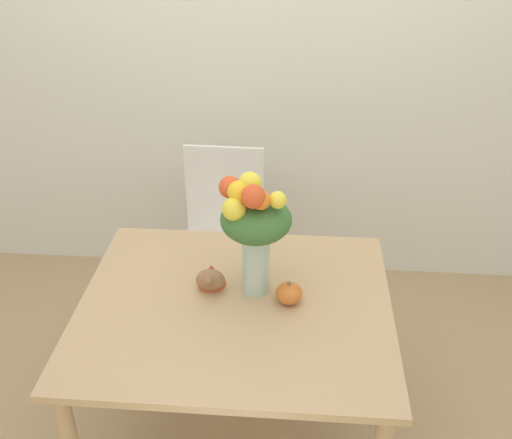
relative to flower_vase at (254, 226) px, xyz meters
name	(u,v)px	position (x,y,z in m)	size (l,w,h in m)	color
ground_plane	(238,437)	(-0.06, -0.09, -1.02)	(12.00, 12.00, 0.00)	tan
wall_back	(261,42)	(-0.06, 1.24, 0.33)	(8.00, 0.06, 2.70)	silver
dining_table	(235,324)	(-0.06, -0.09, -0.38)	(1.15, 0.99, 0.73)	tan
flower_vase	(254,226)	(0.00, 0.00, 0.00)	(0.26, 0.25, 0.49)	#B2CCBC
pumpkin	(289,293)	(0.13, -0.06, -0.25)	(0.10, 0.10, 0.09)	orange
turkey_figurine	(211,277)	(-0.16, 0.01, -0.24)	(0.11, 0.15, 0.09)	#936642
dining_chair_near_window	(222,239)	(-0.22, 0.74, -0.54)	(0.43, 0.43, 0.94)	white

